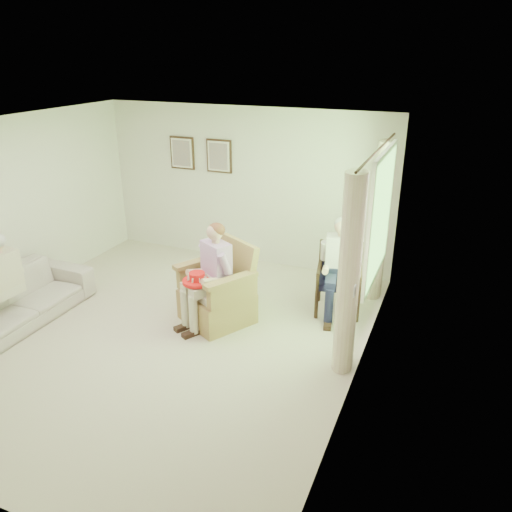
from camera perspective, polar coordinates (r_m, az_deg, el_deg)
name	(u,v)px	position (r m, az deg, el deg)	size (l,w,h in m)	color
floor	(161,335)	(6.65, -10.83, -8.83)	(5.50, 5.50, 0.00)	beige
back_wall	(245,187)	(8.38, -1.26, 7.94)	(5.00, 0.04, 2.60)	silver
right_wall	(362,274)	(5.19, 11.97, -2.08)	(0.04, 5.50, 2.60)	silver
ceiling	(143,130)	(5.76, -12.76, 13.86)	(5.00, 5.50, 0.02)	white
window	(381,214)	(6.20, 14.05, 4.69)	(0.13, 2.50, 1.63)	#2D6B23
curtain_left	(349,277)	(5.47, 10.56, -2.34)	(0.34, 0.34, 2.30)	beige
curtain_right	(380,223)	(7.28, 13.96, 3.73)	(0.34, 0.34, 2.30)	beige
framed_print_left	(182,153)	(8.76, -8.45, 11.57)	(0.45, 0.05, 0.55)	#382114
framed_print_right	(219,156)	(8.43, -4.26, 11.31)	(0.45, 0.05, 0.55)	#382114
wicker_armchair	(218,296)	(6.75, -4.37, -4.62)	(0.85, 0.84, 1.08)	#A6864E
wood_armchair	(340,276)	(7.03, 9.63, -2.22)	(0.60, 0.57, 0.93)	black
sofa	(13,302)	(7.38, -25.99, -4.71)	(0.86, 2.21, 0.65)	beige
person_wicker	(212,269)	(6.43, -5.05, -1.49)	(0.40, 0.62, 1.37)	beige
person_dark	(339,261)	(6.78, 9.47, -0.62)	(0.40, 0.62, 1.34)	#1B1D3D
red_hat	(197,279)	(6.39, -6.74, -2.66)	(0.38, 0.38, 0.14)	red
hatbox	(209,301)	(6.77, -5.39, -5.10)	(0.58, 0.58, 0.74)	tan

